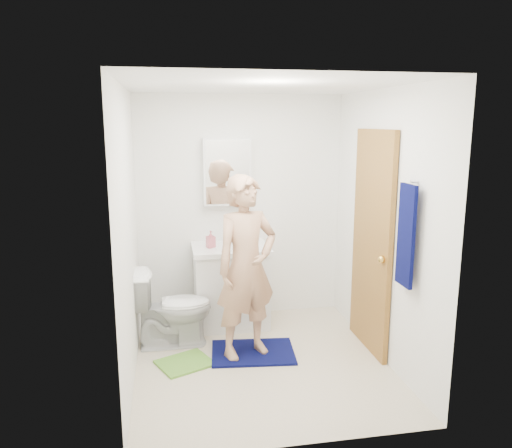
{
  "coord_description": "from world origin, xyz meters",
  "views": [
    {
      "loc": [
        -0.78,
        -4.06,
        2.11
      ],
      "look_at": [
        -0.0,
        0.25,
        1.21
      ],
      "focal_mm": 35.0,
      "sensor_mm": 36.0,
      "label": 1
    }
  ],
  "objects_px": {
    "vanity_cabinet": "(231,288)",
    "man": "(246,267)",
    "toilet": "(172,308)",
    "soap_dispenser": "(211,239)",
    "toothbrush_cup": "(242,239)",
    "medicine_cabinet": "(227,172)",
    "towel": "(406,236)"
  },
  "relations": [
    {
      "from": "vanity_cabinet",
      "to": "medicine_cabinet",
      "type": "bearing_deg",
      "value": 90.0
    },
    {
      "from": "toilet",
      "to": "medicine_cabinet",
      "type": "bearing_deg",
      "value": -44.55
    },
    {
      "from": "vanity_cabinet",
      "to": "soap_dispenser",
      "type": "height_order",
      "value": "soap_dispenser"
    },
    {
      "from": "toothbrush_cup",
      "to": "toilet",
      "type": "bearing_deg",
      "value": -144.7
    },
    {
      "from": "soap_dispenser",
      "to": "toothbrush_cup",
      "type": "distance_m",
      "value": 0.38
    },
    {
      "from": "medicine_cabinet",
      "to": "toilet",
      "type": "xyz_separation_m",
      "value": [
        -0.62,
        -0.63,
        -1.22
      ]
    },
    {
      "from": "vanity_cabinet",
      "to": "toilet",
      "type": "distance_m",
      "value": 0.74
    },
    {
      "from": "vanity_cabinet",
      "to": "toothbrush_cup",
      "type": "bearing_deg",
      "value": 43.47
    },
    {
      "from": "toothbrush_cup",
      "to": "soap_dispenser",
      "type": "bearing_deg",
      "value": -157.11
    },
    {
      "from": "medicine_cabinet",
      "to": "towel",
      "type": "height_order",
      "value": "medicine_cabinet"
    },
    {
      "from": "toilet",
      "to": "man",
      "type": "distance_m",
      "value": 0.89
    },
    {
      "from": "toilet",
      "to": "soap_dispenser",
      "type": "bearing_deg",
      "value": -46.62
    },
    {
      "from": "medicine_cabinet",
      "to": "soap_dispenser",
      "type": "height_order",
      "value": "medicine_cabinet"
    },
    {
      "from": "medicine_cabinet",
      "to": "vanity_cabinet",
      "type": "bearing_deg",
      "value": -90.0
    },
    {
      "from": "toothbrush_cup",
      "to": "man",
      "type": "xyz_separation_m",
      "value": [
        -0.1,
        -0.89,
        -0.05
      ]
    },
    {
      "from": "vanity_cabinet",
      "to": "towel",
      "type": "bearing_deg",
      "value": -51.53
    },
    {
      "from": "soap_dispenser",
      "to": "medicine_cabinet",
      "type": "bearing_deg",
      "value": 49.25
    },
    {
      "from": "soap_dispenser",
      "to": "towel",
      "type": "bearing_deg",
      "value": -46.76
    },
    {
      "from": "soap_dispenser",
      "to": "man",
      "type": "xyz_separation_m",
      "value": [
        0.25,
        -0.75,
        -0.09
      ]
    },
    {
      "from": "toilet",
      "to": "soap_dispenser",
      "type": "height_order",
      "value": "soap_dispenser"
    },
    {
      "from": "vanity_cabinet",
      "to": "toilet",
      "type": "bearing_deg",
      "value": -146.84
    },
    {
      "from": "medicine_cabinet",
      "to": "towel",
      "type": "distance_m",
      "value": 2.11
    },
    {
      "from": "towel",
      "to": "toilet",
      "type": "relative_size",
      "value": 1.06
    },
    {
      "from": "medicine_cabinet",
      "to": "man",
      "type": "xyz_separation_m",
      "value": [
        0.05,
        -0.98,
        -0.75
      ]
    },
    {
      "from": "toilet",
      "to": "soap_dispenser",
      "type": "distance_m",
      "value": 0.8
    },
    {
      "from": "vanity_cabinet",
      "to": "man",
      "type": "distance_m",
      "value": 0.88
    },
    {
      "from": "toilet",
      "to": "man",
      "type": "bearing_deg",
      "value": -118.0
    },
    {
      "from": "medicine_cabinet",
      "to": "toothbrush_cup",
      "type": "bearing_deg",
      "value": -33.09
    },
    {
      "from": "towel",
      "to": "vanity_cabinet",
      "type": "bearing_deg",
      "value": 128.47
    },
    {
      "from": "toilet",
      "to": "man",
      "type": "xyz_separation_m",
      "value": [
        0.66,
        -0.35,
        0.47
      ]
    },
    {
      "from": "medicine_cabinet",
      "to": "toothbrush_cup",
      "type": "relative_size",
      "value": 5.93
    },
    {
      "from": "toilet",
      "to": "soap_dispenser",
      "type": "relative_size",
      "value": 4.31
    }
  ]
}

